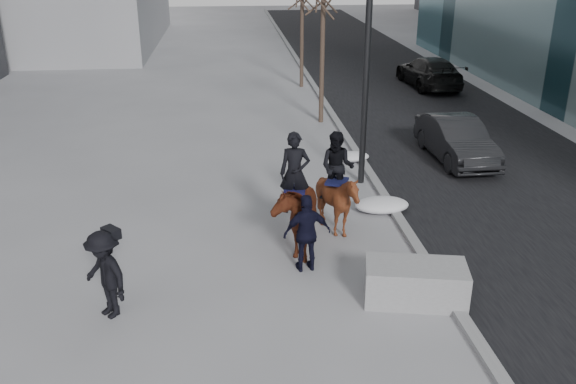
{
  "coord_description": "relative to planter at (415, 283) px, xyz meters",
  "views": [
    {
      "loc": [
        -1.24,
        -11.21,
        6.63
      ],
      "look_at": [
        0.0,
        1.2,
        1.5
      ],
      "focal_mm": 38.0,
      "sensor_mm": 36.0,
      "label": 1
    }
  ],
  "objects": [
    {
      "name": "car_near",
      "position": [
        3.79,
        8.16,
        0.3
      ],
      "size": [
        1.6,
        4.26,
        1.39
      ],
      "primitive_type": "imported",
      "rotation": [
        0.0,
        0.0,
        0.03
      ],
      "color": "black",
      "rests_on": "ground"
    },
    {
      "name": "feeder",
      "position": [
        -1.97,
        1.45,
        0.48
      ],
      "size": [
        1.08,
        0.92,
        1.75
      ],
      "color": "black",
      "rests_on": "ground"
    },
    {
      "name": "curb",
      "position": [
        0.7,
        11.08,
        -0.33
      ],
      "size": [
        0.25,
        90.0,
        0.12
      ],
      "primitive_type": "cube",
      "color": "gray",
      "rests_on": "ground"
    },
    {
      "name": "snow_piles",
      "position": [
        0.4,
        5.7,
        -0.22
      ],
      "size": [
        1.45,
        4.89,
        0.37
      ],
      "color": "silver",
      "rests_on": "ground"
    },
    {
      "name": "mounted_right",
      "position": [
        -1.02,
        3.2,
        0.62
      ],
      "size": [
        1.81,
        1.9,
        2.53
      ],
      "color": "#49230E",
      "rests_on": "ground"
    },
    {
      "name": "ground",
      "position": [
        -2.3,
        1.08,
        -0.39
      ],
      "size": [
        120.0,
        120.0,
        0.0
      ],
      "primitive_type": "plane",
      "color": "gray",
      "rests_on": "ground"
    },
    {
      "name": "road",
      "position": [
        4.7,
        11.08,
        -0.39
      ],
      "size": [
        8.0,
        90.0,
        0.01
      ],
      "primitive_type": "cube",
      "color": "black",
      "rests_on": "ground"
    },
    {
      "name": "tree_near",
      "position": [
        0.1,
        13.11,
        2.37
      ],
      "size": [
        1.2,
        1.2,
        5.52
      ],
      "primitive_type": null,
      "color": "#3B2A23",
      "rests_on": "ground"
    },
    {
      "name": "lamppost",
      "position": [
        0.3,
        6.29,
        4.6
      ],
      "size": [
        0.25,
        2.05,
        9.09
      ],
      "color": "black",
      "rests_on": "ground"
    },
    {
      "name": "car_far",
      "position": [
        6.32,
        18.87,
        0.34
      ],
      "size": [
        2.27,
        5.13,
        1.46
      ],
      "primitive_type": "imported",
      "rotation": [
        0.0,
        0.0,
        3.19
      ],
      "color": "black",
      "rests_on": "ground"
    },
    {
      "name": "planter",
      "position": [
        0.0,
        0.0,
        0.0
      ],
      "size": [
        2.13,
        1.36,
        0.79
      ],
      "primitive_type": "cube",
      "rotation": [
        0.0,
        0.0,
        -0.2
      ],
      "color": "#939396",
      "rests_on": "ground"
    },
    {
      "name": "mounted_left",
      "position": [
        -2.11,
        2.5,
        0.63
      ],
      "size": [
        1.3,
        2.26,
        2.75
      ],
      "color": "#531B10",
      "rests_on": "ground"
    },
    {
      "name": "camera_crew",
      "position": [
        -5.95,
        0.09,
        0.49
      ],
      "size": [
        1.25,
        1.27,
        1.75
      ],
      "color": "black",
      "rests_on": "ground"
    },
    {
      "name": "tree_far",
      "position": [
        0.1,
        19.54,
        2.11
      ],
      "size": [
        1.2,
        1.2,
        5.0
      ],
      "primitive_type": null,
      "color": "#34281E",
      "rests_on": "ground"
    }
  ]
}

